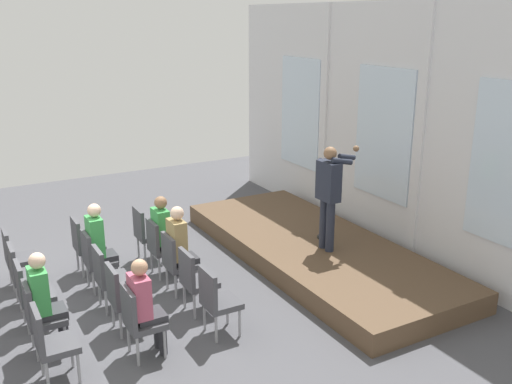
# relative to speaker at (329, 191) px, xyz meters

# --- Properties ---
(ground_plane) EXTENTS (14.52, 14.52, 0.00)m
(ground_plane) POSITION_rel_speaker_xyz_m (-0.36, -4.13, -1.34)
(ground_plane) COLOR #4C4C51
(rear_partition) EXTENTS (9.78, 0.14, 4.27)m
(rear_partition) POSITION_rel_speaker_xyz_m (-0.33, 1.45, 0.79)
(rear_partition) COLOR silver
(rear_partition) RESTS_ON ground
(stage_platform) EXTENTS (5.66, 2.25, 0.33)m
(stage_platform) POSITION_rel_speaker_xyz_m (-0.36, 0.03, -1.17)
(stage_platform) COLOR brown
(stage_platform) RESTS_ON ground
(speaker) EXTENTS (0.51, 0.69, 1.73)m
(speaker) POSITION_rel_speaker_xyz_m (0.00, 0.00, 0.00)
(speaker) COLOR #232838
(speaker) RESTS_ON stage_platform
(mic_stand) EXTENTS (0.28, 0.28, 1.56)m
(mic_stand) POSITION_rel_speaker_xyz_m (-0.41, 0.27, -0.67)
(mic_stand) COLOR black
(mic_stand) RESTS_ON stage_platform
(chair_r0_c0) EXTENTS (0.46, 0.44, 0.94)m
(chair_r0_c0) POSITION_rel_speaker_xyz_m (-1.75, -2.51, -0.81)
(chair_r0_c0) COLOR #99999E
(chair_r0_c0) RESTS_ON ground
(chair_r0_c1) EXTENTS (0.46, 0.44, 0.94)m
(chair_r0_c1) POSITION_rel_speaker_xyz_m (-1.06, -2.51, -0.81)
(chair_r0_c1) COLOR #99999E
(chair_r0_c1) RESTS_ON ground
(audience_r0_c1) EXTENTS (0.36, 0.39, 1.33)m
(audience_r0_c1) POSITION_rel_speaker_xyz_m (-1.06, -2.43, -0.60)
(audience_r0_c1) COLOR #2D2D33
(audience_r0_c1) RESTS_ON ground
(chair_r0_c2) EXTENTS (0.46, 0.44, 0.94)m
(chair_r0_c2) POSITION_rel_speaker_xyz_m (-0.36, -2.51, -0.81)
(chair_r0_c2) COLOR #99999E
(chair_r0_c2) RESTS_ON ground
(audience_r0_c2) EXTENTS (0.36, 0.39, 1.37)m
(audience_r0_c2) POSITION_rel_speaker_xyz_m (-0.36, -2.43, -0.58)
(audience_r0_c2) COLOR #2D2D33
(audience_r0_c2) RESTS_ON ground
(chair_r0_c3) EXTENTS (0.46, 0.44, 0.94)m
(chair_r0_c3) POSITION_rel_speaker_xyz_m (0.33, -2.51, -0.81)
(chair_r0_c3) COLOR #99999E
(chair_r0_c3) RESTS_ON ground
(chair_r0_c4) EXTENTS (0.46, 0.44, 0.94)m
(chair_r0_c4) POSITION_rel_speaker_xyz_m (1.02, -2.51, -0.81)
(chair_r0_c4) COLOR #99999E
(chair_r0_c4) RESTS_ON ground
(chair_r1_c0) EXTENTS (0.46, 0.44, 0.94)m
(chair_r1_c0) POSITION_rel_speaker_xyz_m (-1.75, -3.54, -0.81)
(chair_r1_c0) COLOR #99999E
(chair_r1_c0) RESTS_ON ground
(chair_r1_c1) EXTENTS (0.46, 0.44, 0.94)m
(chair_r1_c1) POSITION_rel_speaker_xyz_m (-1.06, -3.54, -0.81)
(chair_r1_c1) COLOR #99999E
(chair_r1_c1) RESTS_ON ground
(audience_r1_c1) EXTENTS (0.36, 0.39, 1.37)m
(audience_r1_c1) POSITION_rel_speaker_xyz_m (-1.06, -3.46, -0.58)
(audience_r1_c1) COLOR #2D2D33
(audience_r1_c1) RESTS_ON ground
(chair_r1_c2) EXTENTS (0.46, 0.44, 0.94)m
(chair_r1_c2) POSITION_rel_speaker_xyz_m (-0.36, -3.54, -0.81)
(chair_r1_c2) COLOR #99999E
(chair_r1_c2) RESTS_ON ground
(chair_r1_c3) EXTENTS (0.46, 0.44, 0.94)m
(chair_r1_c3) POSITION_rel_speaker_xyz_m (0.33, -3.54, -0.81)
(chair_r1_c3) COLOR #99999E
(chair_r1_c3) RESTS_ON ground
(chair_r1_c4) EXTENTS (0.46, 0.44, 0.94)m
(chair_r1_c4) POSITION_rel_speaker_xyz_m (1.02, -3.54, -0.81)
(chair_r1_c4) COLOR #99999E
(chair_r1_c4) RESTS_ON ground
(audience_r1_c4) EXTENTS (0.36, 0.39, 1.29)m
(audience_r1_c4) POSITION_rel_speaker_xyz_m (1.02, -3.46, -0.62)
(audience_r1_c4) COLOR #2D2D33
(audience_r1_c4) RESTS_ON ground
(chair_r2_c0) EXTENTS (0.46, 0.44, 0.94)m
(chair_r2_c0) POSITION_rel_speaker_xyz_m (-1.75, -4.58, -0.81)
(chair_r2_c0) COLOR #99999E
(chair_r2_c0) RESTS_ON ground
(chair_r2_c1) EXTENTS (0.46, 0.44, 0.94)m
(chair_r2_c1) POSITION_rel_speaker_xyz_m (-1.06, -4.58, -0.81)
(chair_r2_c1) COLOR #99999E
(chair_r2_c1) RESTS_ON ground
(chair_r2_c2) EXTENTS (0.46, 0.44, 0.94)m
(chair_r2_c2) POSITION_rel_speaker_xyz_m (-0.36, -4.58, -0.81)
(chair_r2_c2) COLOR #99999E
(chair_r2_c2) RESTS_ON ground
(chair_r2_c3) EXTENTS (0.46, 0.44, 0.94)m
(chair_r2_c3) POSITION_rel_speaker_xyz_m (0.33, -4.58, -0.81)
(chair_r2_c3) COLOR #99999E
(chair_r2_c3) RESTS_ON ground
(audience_r2_c3) EXTENTS (0.36, 0.39, 1.33)m
(audience_r2_c3) POSITION_rel_speaker_xyz_m (0.33, -4.50, -0.60)
(audience_r2_c3) COLOR #2D2D33
(audience_r2_c3) RESTS_ON ground
(chair_r2_c4) EXTENTS (0.46, 0.44, 0.94)m
(chair_r2_c4) POSITION_rel_speaker_xyz_m (1.02, -4.58, -0.81)
(chair_r2_c4) COLOR #99999E
(chair_r2_c4) RESTS_ON ground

